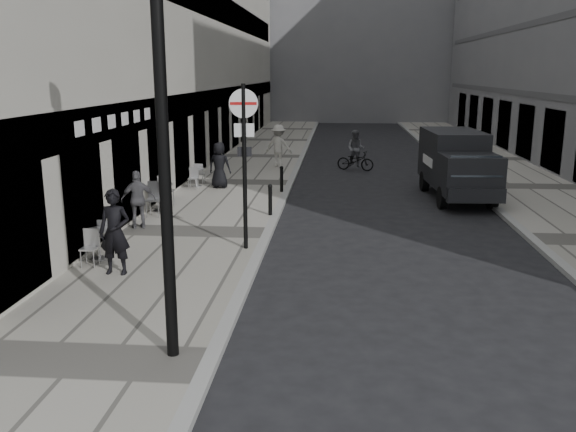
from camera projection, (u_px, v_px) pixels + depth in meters
name	position (u px, v px, depth m)	size (l,w,h in m)	color
sidewalk	(239.00, 183.00, 24.05)	(4.00, 60.00, 0.12)	gray
far_sidewalk	(525.00, 188.00, 23.16)	(4.00, 60.00, 0.12)	gray
building_far	(337.00, 0.00, 58.08)	(24.00, 16.00, 22.00)	slate
walking_man	(115.00, 232.00, 12.91)	(0.67, 0.44, 1.84)	black
sign_post	(244.00, 145.00, 14.43)	(0.68, 0.12, 3.97)	black
lamppost	(161.00, 98.00, 8.48)	(0.31, 0.31, 6.98)	black
bollard_near	(270.00, 201.00, 18.38)	(0.12, 0.12, 0.88)	black
bollard_far	(282.00, 180.00, 21.96)	(0.12, 0.12, 0.87)	black
panel_van	(457.00, 161.00, 21.22)	(2.09, 5.02, 2.32)	black
cyclist	(356.00, 155.00, 27.41)	(1.79, 1.08, 1.82)	black
pedestrian_a	(138.00, 200.00, 16.76)	(0.94, 0.39, 1.61)	#525155
pedestrian_b	(279.00, 146.00, 27.75)	(1.23, 0.71, 1.90)	#BCB8AE
pedestrian_c	(219.00, 165.00, 22.62)	(0.83, 0.54, 1.71)	black
cafe_table_near	(99.00, 242.00, 14.05)	(0.64, 1.45, 0.83)	silver
cafe_table_mid	(160.00, 195.00, 18.84)	(0.80, 1.81, 1.03)	#A5A5A7
cafe_table_far	(197.00, 176.00, 23.01)	(0.62, 1.41, 0.80)	silver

